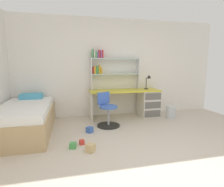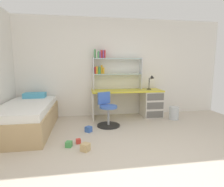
{
  "view_description": "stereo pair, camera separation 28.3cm",
  "coord_description": "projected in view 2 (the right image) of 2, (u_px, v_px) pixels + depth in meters",
  "views": [
    {
      "loc": [
        -1.14,
        -2.13,
        1.37
      ],
      "look_at": [
        -0.22,
        1.79,
        0.76
      ],
      "focal_mm": 29.27,
      "sensor_mm": 36.0,
      "label": 1
    },
    {
      "loc": [
        -0.86,
        -2.18,
        1.37
      ],
      "look_at": [
        -0.22,
        1.79,
        0.76
      ],
      "focal_mm": 29.27,
      "sensor_mm": 36.0,
      "label": 2
    }
  ],
  "objects": [
    {
      "name": "room_shell",
      "position": [
        56.0,
        69.0,
        3.39
      ],
      "size": [
        6.12,
        6.58,
        2.62
      ],
      "color": "white",
      "rests_on": "ground_plane"
    },
    {
      "name": "toy_block_green_1",
      "position": [
        69.0,
        144.0,
        3.1
      ],
      "size": [
        0.12,
        0.12,
        0.1
      ],
      "primitive_type": "cube",
      "rotation": [
        0.0,
        0.0,
        1.27
      ],
      "color": "#479E51",
      "rests_on": "ground_plane"
    },
    {
      "name": "toy_block_blue_2",
      "position": [
        88.0,
        129.0,
        3.81
      ],
      "size": [
        0.16,
        0.16,
        0.12
      ],
      "primitive_type": "cube",
      "rotation": [
        0.0,
        0.0,
        2.38
      ],
      "color": "#3860B7",
      "rests_on": "ground_plane"
    },
    {
      "name": "bed_platform",
      "position": [
        27.0,
        117.0,
        3.85
      ],
      "size": [
        1.01,
        1.98,
        0.71
      ],
      "color": "tan",
      "rests_on": "ground_plane"
    },
    {
      "name": "ground_plane",
      "position": [
        149.0,
        169.0,
        2.47
      ],
      "size": [
        6.12,
        6.58,
        0.02
      ],
      "primitive_type": "cube",
      "color": "beige"
    },
    {
      "name": "swivel_chair",
      "position": [
        108.0,
        113.0,
        4.17
      ],
      "size": [
        0.52,
        0.52,
        0.77
      ],
      "color": "black",
      "rests_on": "ground_plane"
    },
    {
      "name": "toy_block_natural_3",
      "position": [
        85.0,
        147.0,
        2.96
      ],
      "size": [
        0.18,
        0.18,
        0.13
      ],
      "primitive_type": "cube",
      "rotation": [
        0.0,
        0.0,
        0.92
      ],
      "color": "tan",
      "rests_on": "ground_plane"
    },
    {
      "name": "toy_block_red_0",
      "position": [
        78.0,
        141.0,
        3.25
      ],
      "size": [
        0.09,
        0.09,
        0.08
      ],
      "primitive_type": "cube",
      "rotation": [
        0.0,
        0.0,
        0.18
      ],
      "color": "red",
      "rests_on": "ground_plane"
    },
    {
      "name": "desk",
      "position": [
        145.0,
        101.0,
        4.94
      ],
      "size": [
        1.86,
        0.59,
        0.73
      ],
      "color": "gold",
      "rests_on": "ground_plane"
    },
    {
      "name": "bookshelf_hutch",
      "position": [
        110.0,
        66.0,
        4.83
      ],
      "size": [
        1.31,
        0.22,
        1.05
      ],
      "color": "silver",
      "rests_on": "desk"
    },
    {
      "name": "desk_lamp",
      "position": [
        152.0,
        80.0,
        4.9
      ],
      "size": [
        0.2,
        0.17,
        0.38
      ],
      "color": "black",
      "rests_on": "desk"
    },
    {
      "name": "waste_bin",
      "position": [
        174.0,
        113.0,
        4.7
      ],
      "size": [
        0.24,
        0.24,
        0.33
      ],
      "primitive_type": "cylinder",
      "color": "silver",
      "rests_on": "ground_plane"
    }
  ]
}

